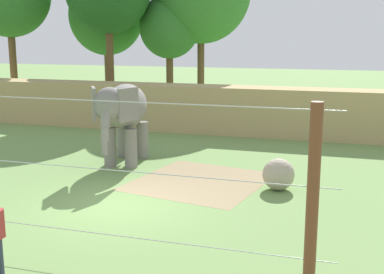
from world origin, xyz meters
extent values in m
plane|color=#6B8E4C|center=(0.00, 0.00, 0.00)|extent=(120.00, 120.00, 0.00)
cube|color=#937F5B|center=(1.58, 3.00, 0.00)|extent=(4.75, 4.97, 0.01)
cube|color=tan|center=(0.00, 11.48, 1.15)|extent=(36.00, 1.80, 2.29)
cylinder|color=gray|center=(-1.31, 3.98, 0.72)|extent=(0.45, 0.45, 1.44)
cylinder|color=gray|center=(-2.10, 3.90, 0.72)|extent=(0.45, 0.45, 1.44)
cylinder|color=gray|center=(-1.47, 5.45, 0.72)|extent=(0.45, 0.45, 1.44)
cylinder|color=gray|center=(-2.26, 5.36, 0.72)|extent=(0.45, 0.45, 1.44)
ellipsoid|color=gray|center=(-1.78, 4.67, 2.14)|extent=(1.72, 2.82, 1.65)
ellipsoid|color=gray|center=(-1.60, 3.00, 2.43)|extent=(1.24, 1.13, 1.19)
cube|color=gray|center=(-1.00, 3.17, 2.43)|extent=(0.40, 0.91, 1.13)
cube|color=gray|center=(-2.23, 3.04, 2.43)|extent=(0.57, 0.85, 1.13)
cylinder|color=gray|center=(-1.56, 2.56, 2.01)|extent=(0.38, 0.54, 0.64)
cylinder|color=gray|center=(-1.54, 2.44, 1.55)|extent=(0.31, 0.39, 0.60)
cylinder|color=gray|center=(-1.53, 2.36, 1.13)|extent=(0.23, 0.23, 0.57)
cylinder|color=gray|center=(-1.94, 6.16, 2.04)|extent=(0.14, 0.32, 0.82)
sphere|color=tan|center=(4.17, 2.83, 0.50)|extent=(1.00, 1.00, 1.00)
cylinder|color=brown|center=(5.57, -3.43, 1.81)|extent=(0.23, 0.23, 3.61)
cylinder|color=#B7B7BC|center=(0.00, -3.43, 0.65)|extent=(12.14, 0.02, 0.02)
cylinder|color=#B7B7BC|center=(0.00, -3.43, 2.06)|extent=(12.14, 0.02, 0.02)
cylinder|color=#B7B7BC|center=(0.00, -3.43, 3.47)|extent=(12.14, 0.02, 0.02)
cylinder|color=#33384C|center=(-0.27, -4.72, 0.44)|extent=(0.15, 0.15, 0.88)
cylinder|color=#B23333|center=(-0.27, -4.56, 1.16)|extent=(0.09, 0.09, 0.54)
cube|color=black|center=(-0.35, -4.54, 0.94)|extent=(0.02, 0.07, 0.14)
cylinder|color=brown|center=(-13.90, 14.63, 2.55)|extent=(0.44, 0.44, 5.09)
cylinder|color=brown|center=(-9.44, 18.70, 1.94)|extent=(0.44, 0.44, 3.89)
ellipsoid|color=#2D6B28|center=(-9.44, 18.70, 5.97)|extent=(4.90, 4.90, 5.15)
cylinder|color=brown|center=(-2.92, 18.71, 2.40)|extent=(0.44, 0.44, 4.80)
cylinder|color=brown|center=(-4.65, 17.67, 1.83)|extent=(0.44, 0.44, 3.66)
ellipsoid|color=#2D6B28|center=(-4.65, 17.67, 5.23)|extent=(3.72, 3.72, 3.90)
cylinder|color=brown|center=(-7.53, 15.18, 2.66)|extent=(0.44, 0.44, 5.31)
camera|label=1|loc=(6.04, -12.44, 4.76)|focal=47.32mm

